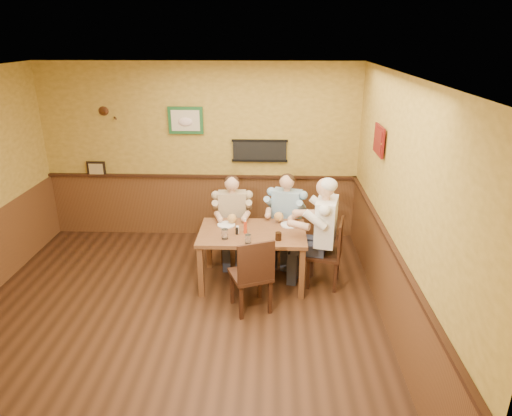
{
  "coord_description": "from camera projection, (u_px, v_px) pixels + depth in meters",
  "views": [
    {
      "loc": [
        1.15,
        -4.54,
        3.2
      ],
      "look_at": [
        0.95,
        0.87,
        1.1
      ],
      "focal_mm": 32.0,
      "sensor_mm": 36.0,
      "label": 1
    }
  ],
  "objects": [
    {
      "name": "room",
      "position": [
        180.0,
        180.0,
        4.97
      ],
      "size": [
        5.02,
        5.03,
        2.81
      ],
      "color": "black",
      "rests_on": "ground"
    },
    {
      "name": "chair_near_side",
      "position": [
        251.0,
        273.0,
        5.48
      ],
      "size": [
        0.59,
        0.59,
        0.98
      ],
      "primitive_type": null,
      "rotation": [
        0.0,
        0.0,
        3.52
      ],
      "color": "#381E11",
      "rests_on": "ground"
    },
    {
      "name": "chair_back_right",
      "position": [
        286.0,
        233.0,
        6.75
      ],
      "size": [
        0.48,
        0.48,
        0.84
      ],
      "primitive_type": null,
      "rotation": [
        0.0,
        0.0,
        -0.3
      ],
      "color": "#381E11",
      "rests_on": "ground"
    },
    {
      "name": "chair_right_end",
      "position": [
        324.0,
        253.0,
        6.03
      ],
      "size": [
        0.52,
        0.52,
        0.94
      ],
      "primitive_type": null,
      "rotation": [
        0.0,
        0.0,
        -1.79
      ],
      "color": "#381E11",
      "rests_on": "ground"
    },
    {
      "name": "salt_shaker",
      "position": [
        238.0,
        230.0,
        5.92
      ],
      "size": [
        0.05,
        0.05,
        0.1
      ],
      "primitive_type": "cylinder",
      "rotation": [
        0.0,
        0.0,
        0.17
      ],
      "color": "white",
      "rests_on": "dining_table"
    },
    {
      "name": "diner_blue_polo",
      "position": [
        286.0,
        222.0,
        6.68
      ],
      "size": [
        0.69,
        0.69,
        1.19
      ],
      "primitive_type": null,
      "rotation": [
        0.0,
        0.0,
        -0.3
      ],
      "color": "#8FB6D6",
      "rests_on": "ground"
    },
    {
      "name": "pepper_shaker",
      "position": [
        237.0,
        231.0,
        5.89
      ],
      "size": [
        0.04,
        0.04,
        0.09
      ],
      "primitive_type": "cylinder",
      "rotation": [
        0.0,
        0.0,
        0.06
      ],
      "color": "black",
      "rests_on": "dining_table"
    },
    {
      "name": "plate_far_left",
      "position": [
        226.0,
        225.0,
        6.17
      ],
      "size": [
        0.28,
        0.28,
        0.02
      ],
      "primitive_type": "cylinder",
      "rotation": [
        0.0,
        0.0,
        0.17
      ],
      "color": "white",
      "rests_on": "dining_table"
    },
    {
      "name": "diner_white_elder",
      "position": [
        325.0,
        239.0,
        5.96
      ],
      "size": [
        0.74,
        0.74,
        1.35
      ],
      "primitive_type": null,
      "rotation": [
        0.0,
        0.0,
        -1.79
      ],
      "color": "white",
      "rests_on": "ground"
    },
    {
      "name": "cola_tumbler",
      "position": [
        278.0,
        236.0,
        5.72
      ],
      "size": [
        0.09,
        0.09,
        0.1
      ],
      "primitive_type": "cylinder",
      "rotation": [
        0.0,
        0.0,
        0.11
      ],
      "color": "black",
      "rests_on": "dining_table"
    },
    {
      "name": "water_glass_mid",
      "position": [
        248.0,
        239.0,
        5.63
      ],
      "size": [
        0.1,
        0.1,
        0.12
      ],
      "primitive_type": "cylinder",
      "rotation": [
        0.0,
        0.0,
        0.35
      ],
      "color": "silver",
      "rests_on": "dining_table"
    },
    {
      "name": "water_glass_left",
      "position": [
        225.0,
        234.0,
        5.75
      ],
      "size": [
        0.11,
        0.11,
        0.13
      ],
      "primitive_type": "cylinder",
      "rotation": [
        0.0,
        0.0,
        0.39
      ],
      "color": "white",
      "rests_on": "dining_table"
    },
    {
      "name": "dining_table",
      "position": [
        252.0,
        238.0,
        6.02
      ],
      "size": [
        1.4,
        0.9,
        0.75
      ],
      "color": "brown",
      "rests_on": "ground"
    },
    {
      "name": "diner_tan_shirt",
      "position": [
        233.0,
        223.0,
        6.66
      ],
      "size": [
        0.58,
        0.58,
        1.18
      ],
      "primitive_type": null,
      "rotation": [
        0.0,
        0.0,
        0.07
      ],
      "color": "#C6AE88",
      "rests_on": "ground"
    },
    {
      "name": "hot_sauce_bottle",
      "position": [
        245.0,
        227.0,
        5.91
      ],
      "size": [
        0.06,
        0.06,
        0.18
      ],
      "primitive_type": "cylinder",
      "rotation": [
        0.0,
        0.0,
        0.35
      ],
      "color": "red",
      "rests_on": "dining_table"
    },
    {
      "name": "chair_back_left",
      "position": [
        233.0,
        234.0,
        6.72
      ],
      "size": [
        0.41,
        0.41,
        0.82
      ],
      "primitive_type": null,
      "rotation": [
        0.0,
        0.0,
        0.07
      ],
      "color": "#381E11",
      "rests_on": "ground"
    },
    {
      "name": "plate_far_right",
      "position": [
        289.0,
        225.0,
        6.17
      ],
      "size": [
        0.27,
        0.27,
        0.02
      ],
      "primitive_type": "cylinder",
      "rotation": [
        0.0,
        0.0,
        -0.13
      ],
      "color": "white",
      "rests_on": "dining_table"
    }
  ]
}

